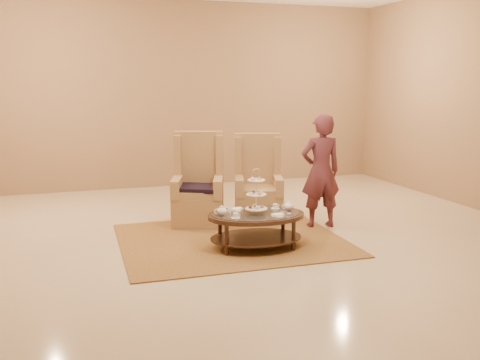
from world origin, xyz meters
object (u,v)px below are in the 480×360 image
object	(u,v)px
armchair_left	(198,193)
armchair_right	(258,191)
tea_table	(256,220)
person	(321,171)

from	to	relation	value
armchair_left	armchair_right	distance (m)	0.89
tea_table	person	distance (m)	1.42
tea_table	armchair_right	size ratio (longest dim) A/B	1.00
armchair_left	armchair_right	size ratio (longest dim) A/B	1.04
armchair_right	person	distance (m)	1.02
tea_table	armchair_left	distance (m)	1.45
person	armchair_right	bearing A→B (deg)	-42.35
armchair_left	person	size ratio (longest dim) A/B	0.83
armchair_right	tea_table	bearing A→B (deg)	-94.29
person	armchair_left	bearing A→B (deg)	-22.54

